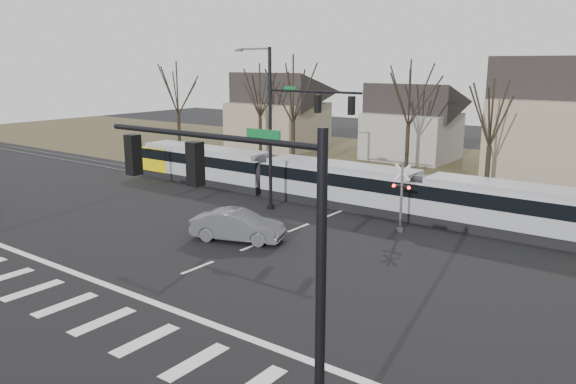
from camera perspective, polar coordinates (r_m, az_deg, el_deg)
The scene contains 15 objects.
ground at distance 25.24m, azimuth -12.43°, elevation -8.80°, with size 140.00×140.00×0.00m, color black.
grass_verge at distance 51.29m, azimuth 15.53°, elevation 2.12°, with size 140.00×28.00×0.01m, color #38331E.
crosswalk at distance 23.06m, azimuth -20.07°, elevation -11.44°, with size 27.00×2.60×0.01m.
stop_line at distance 24.20m, azimuth -15.69°, elevation -9.94°, with size 28.00×0.35×0.01m, color silver.
lane_dashes at distance 37.12m, azimuth 6.46°, elevation -1.51°, with size 0.18×30.00×0.01m.
rail_pair at distance 36.94m, azimuth 6.31°, elevation -1.54°, with size 90.00×1.52×0.06m.
tram at distance 37.30m, azimuth 5.10°, elevation 0.99°, with size 36.85×2.74×2.79m.
sedan at distance 29.92m, azimuth -5.11°, elevation -3.42°, with size 5.23×3.31×1.63m, color #4D4D54.
signal_pole_near_right at distance 12.71m, azimuth -3.78°, elevation -5.66°, with size 6.72×0.44×8.00m.
signal_pole_far at distance 34.52m, azimuth 0.26°, elevation 7.09°, with size 9.28×0.44×10.20m.
rail_crossing_signal at distance 31.66m, azimuth 11.43°, elevation -0.71°, with size 1.08×0.36×4.00m.
tree_row at distance 44.34m, azimuth 15.48°, elevation 7.02°, with size 59.20×7.20×10.00m.
house_a at distance 62.28m, azimuth -1.05°, elevation 8.56°, with size 9.72×8.64×8.60m.
house_b at distance 56.31m, azimuth 12.51°, elevation 7.29°, with size 8.64×7.56×7.65m.
house_c at distance 49.14m, azimuth 26.21°, elevation 6.98°, with size 10.80×8.64×10.10m.
Camera 1 is at (17.96, -15.15, 9.22)m, focal length 35.00 mm.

